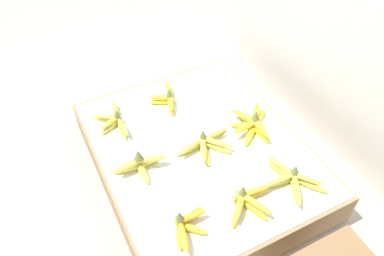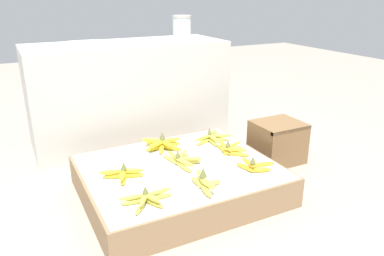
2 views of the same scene
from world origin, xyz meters
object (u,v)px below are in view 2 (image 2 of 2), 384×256
object	(u,v)px
banana_bunch_middle_midleft	(181,159)
banana_bunch_back_midleft	(162,144)
glass_jar	(182,27)
wooden_crate	(277,142)
banana_bunch_front_midright	(254,166)
banana_bunch_middle_left	(123,174)
banana_bunch_middle_midright	(231,149)
foam_tray_white	(86,43)
banana_bunch_back_midright	(212,138)
banana_bunch_front_left	(147,199)
banana_bunch_front_midleft	(204,182)

from	to	relation	value
banana_bunch_middle_midleft	banana_bunch_back_midleft	bearing A→B (deg)	92.86
banana_bunch_middle_midleft	glass_jar	bearing A→B (deg)	63.92
wooden_crate	banana_bunch_front_midright	world-z (taller)	wooden_crate
banana_bunch_middle_midleft	banana_bunch_middle_left	bearing A→B (deg)	-175.71
banana_bunch_middle_midright	foam_tray_white	size ratio (longest dim) A/B	1.07
banana_bunch_middle_midleft	banana_bunch_back_midright	bearing A→B (deg)	33.65
wooden_crate	banana_bunch_front_left	world-z (taller)	wooden_crate
banana_bunch_front_midleft	banana_bunch_middle_left	distance (m)	0.43
banana_bunch_back_midleft	foam_tray_white	bearing A→B (deg)	110.19
banana_bunch_front_midright	banana_bunch_back_midright	distance (m)	0.47
wooden_crate	banana_bunch_front_midleft	size ratio (longest dim) A/B	1.37
banana_bunch_back_midleft	banana_bunch_front_left	bearing A→B (deg)	-119.26
wooden_crate	banana_bunch_middle_midright	distance (m)	0.44
banana_bunch_front_left	banana_bunch_back_midright	world-z (taller)	banana_bunch_back_midright
banana_bunch_front_midleft	foam_tray_white	world-z (taller)	foam_tray_white
wooden_crate	banana_bunch_back_midright	xyz separation A→B (m)	(-0.44, 0.13, 0.06)
banana_bunch_middle_midleft	banana_bunch_middle_midright	bearing A→B (deg)	-0.09
banana_bunch_middle_midright	banana_bunch_back_midright	bearing A→B (deg)	92.14
banana_bunch_middle_left	foam_tray_white	distance (m)	1.13
banana_bunch_front_midleft	glass_jar	bearing A→B (deg)	68.82
banana_bunch_middle_left	banana_bunch_front_midleft	bearing A→B (deg)	-39.79
glass_jar	banana_bunch_back_midleft	bearing A→B (deg)	-124.12
foam_tray_white	wooden_crate	bearing A→B (deg)	-40.51
banana_bunch_middle_midleft	banana_bunch_back_midright	distance (m)	0.39
wooden_crate	glass_jar	bearing A→B (deg)	107.88
wooden_crate	banana_bunch_middle_midright	size ratio (longest dim) A/B	1.34
wooden_crate	banana_bunch_middle_midleft	world-z (taller)	wooden_crate
wooden_crate	banana_bunch_middle_left	world-z (taller)	wooden_crate
foam_tray_white	banana_bunch_back_midleft	bearing A→B (deg)	-69.81
banana_bunch_middle_left	banana_bunch_middle_midleft	distance (m)	0.35
glass_jar	foam_tray_white	size ratio (longest dim) A/B	0.79
wooden_crate	banana_bunch_middle_midleft	xyz separation A→B (m)	(-0.76, -0.08, 0.06)
banana_bunch_middle_midright	foam_tray_white	xyz separation A→B (m)	(-0.60, 0.96, 0.55)
banana_bunch_back_midleft	glass_jar	distance (m)	1.07
banana_bunch_middle_midright	banana_bunch_back_midright	xyz separation A→B (m)	(-0.01, 0.21, -0.00)
banana_bunch_front_left	banana_bunch_back_midleft	distance (m)	0.64
banana_bunch_front_left	banana_bunch_middle_midright	distance (m)	0.72
banana_bunch_front_midleft	banana_bunch_back_midleft	size ratio (longest dim) A/B	0.95
wooden_crate	banana_bunch_front_midleft	bearing A→B (deg)	-153.81
banana_bunch_front_left	foam_tray_white	xyz separation A→B (m)	(0.05, 1.27, 0.56)
banana_bunch_back_midright	glass_jar	distance (m)	0.99
banana_bunch_front_midright	banana_bunch_middle_midleft	distance (m)	0.41
banana_bunch_front_midright	foam_tray_white	distance (m)	1.46
glass_jar	banana_bunch_middle_left	bearing A→B (deg)	-129.71
banana_bunch_middle_midleft	glass_jar	world-z (taller)	glass_jar
glass_jar	foam_tray_white	xyz separation A→B (m)	(-0.75, -0.00, -0.08)
banana_bunch_front_left	banana_bunch_middle_midleft	xyz separation A→B (m)	(0.32, 0.31, 0.00)
banana_bunch_front_left	banana_bunch_middle_left	world-z (taller)	banana_bunch_middle_left
wooden_crate	banana_bunch_back_midleft	xyz separation A→B (m)	(-0.77, 0.17, 0.06)
banana_bunch_front_midleft	banana_bunch_middle_midright	bearing A→B (deg)	40.94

